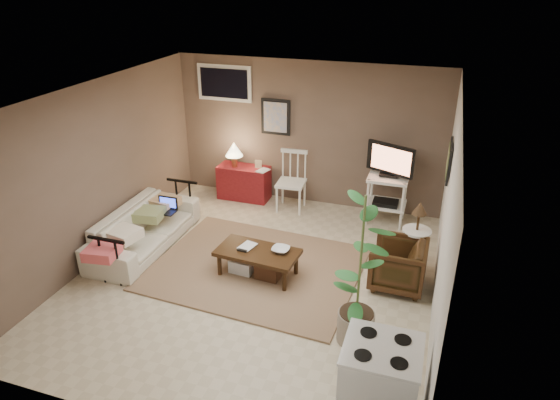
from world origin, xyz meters
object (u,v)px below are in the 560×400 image
(red_console, at_px, (243,179))
(armchair, at_px, (398,262))
(side_table, at_px, (417,229))
(potted_plant, at_px, (360,267))
(stove, at_px, (379,385))
(coffee_table, at_px, (257,261))
(sofa, at_px, (143,222))
(spindle_chair, at_px, (291,183))
(tv_stand, at_px, (388,182))

(red_console, distance_m, armchair, 3.41)
(red_console, bearing_deg, side_table, -25.04)
(potted_plant, distance_m, stove, 1.20)
(coffee_table, relative_size, sofa, 0.55)
(spindle_chair, xyz_separation_m, tv_stand, (1.56, 0.00, 0.22))
(armchair, distance_m, stove, 2.20)
(coffee_table, xyz_separation_m, stove, (1.83, -1.85, 0.20))
(sofa, height_order, spindle_chair, spindle_chair)
(red_console, xyz_separation_m, armchair, (2.85, -1.86, -0.01))
(coffee_table, bearing_deg, tv_stand, 56.18)
(spindle_chair, bearing_deg, coffee_table, -85.24)
(side_table, relative_size, stove, 1.18)
(spindle_chair, bearing_deg, red_console, 171.50)
(side_table, distance_m, stove, 2.65)
(sofa, xyz_separation_m, red_console, (0.73, 1.99, -0.03))
(sofa, distance_m, armchair, 3.59)
(coffee_table, xyz_separation_m, tv_stand, (1.39, 2.07, 0.46))
(red_console, xyz_separation_m, tv_stand, (2.48, -0.13, 0.33))
(coffee_table, distance_m, red_console, 2.46)
(coffee_table, bearing_deg, stove, -45.33)
(coffee_table, bearing_deg, sofa, 173.40)
(spindle_chair, bearing_deg, tv_stand, 0.16)
(armchair, bearing_deg, side_table, 160.33)
(tv_stand, xyz_separation_m, potted_plant, (0.07, -2.91, 0.26))
(coffee_table, bearing_deg, spindle_chair, 94.76)
(sofa, height_order, armchair, sofa)
(coffee_table, relative_size, armchair, 1.61)
(tv_stand, bearing_deg, potted_plant, -88.71)
(coffee_table, relative_size, side_table, 1.09)
(spindle_chair, relative_size, potted_plant, 0.56)
(coffee_table, bearing_deg, potted_plant, -29.99)
(armchair, bearing_deg, tv_stand, -166.46)
(spindle_chair, xyz_separation_m, armchair, (1.94, -1.72, -0.12))
(side_table, distance_m, armchair, 0.55)
(coffee_table, xyz_separation_m, armchair, (1.76, 0.35, 0.12))
(spindle_chair, distance_m, potted_plant, 3.36)
(coffee_table, distance_m, armchair, 1.80)
(coffee_table, xyz_separation_m, spindle_chair, (-0.17, 2.07, 0.24))
(tv_stand, relative_size, side_table, 1.29)
(sofa, distance_m, tv_stand, 3.72)
(armchair, relative_size, potted_plant, 0.38)
(red_console, height_order, side_table, red_console)
(armchair, bearing_deg, potted_plant, -13.44)
(coffee_table, distance_m, tv_stand, 2.54)
(red_console, relative_size, potted_plant, 0.58)
(red_console, relative_size, side_table, 1.02)
(sofa, height_order, stove, stove)
(coffee_table, xyz_separation_m, red_console, (-1.09, 2.20, 0.13))
(sofa, bearing_deg, spindle_chair, -41.59)
(armchair, height_order, stove, stove)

